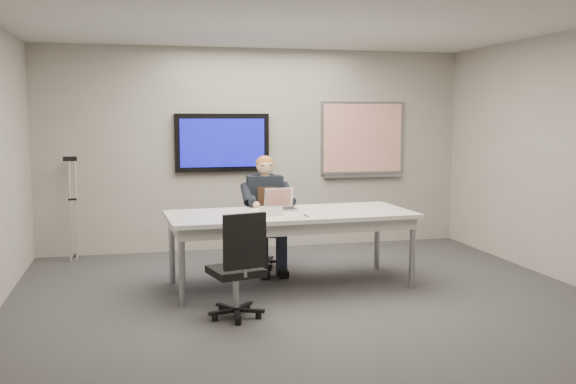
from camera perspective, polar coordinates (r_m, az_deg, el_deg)
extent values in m
cube|color=#333336|center=(6.37, 2.41, -10.23)|extent=(6.00, 6.00, 0.02)
cube|color=silver|center=(6.17, 2.54, 15.50)|extent=(6.00, 6.00, 0.02)
cube|color=gray|center=(9.03, -2.75, 3.80)|extent=(6.00, 0.02, 2.80)
cube|color=gray|center=(3.35, 16.68, -1.40)|extent=(6.00, 0.02, 2.80)
cube|color=silver|center=(7.00, 0.22, -1.99)|extent=(2.71, 1.23, 0.04)
cube|color=beige|center=(7.01, 0.21, -2.71)|extent=(2.59, 1.12, 0.11)
cylinder|color=gray|center=(6.38, -9.41, -6.68)|extent=(0.07, 0.07, 0.78)
cylinder|color=gray|center=(7.10, 10.99, -5.35)|extent=(0.07, 0.07, 0.78)
cylinder|color=gray|center=(7.29, -10.28, -5.03)|extent=(0.07, 0.07, 0.78)
cylinder|color=gray|center=(7.92, 7.92, -4.04)|extent=(0.07, 0.07, 0.78)
cube|color=black|center=(8.90, -5.87, 4.38)|extent=(1.30, 0.08, 0.80)
cube|color=#0E0D99|center=(8.85, -5.83, 4.37)|extent=(1.16, 0.01, 0.66)
cube|color=gray|center=(9.41, 6.61, 4.80)|extent=(1.25, 0.04, 1.05)
cube|color=white|center=(9.39, 6.66, 4.79)|extent=(1.18, 0.01, 0.98)
cube|color=gray|center=(9.41, 6.64, 1.44)|extent=(1.18, 0.05, 0.04)
cylinder|color=gray|center=(7.97, -2.10, -4.81)|extent=(0.06, 0.06, 0.34)
cube|color=black|center=(7.94, -2.11, -3.60)|extent=(0.53, 0.53, 0.07)
cube|color=black|center=(8.09, -2.06, -1.15)|extent=(0.40, 0.14, 0.49)
cylinder|color=gray|center=(6.01, -4.65, -8.62)|extent=(0.06, 0.06, 0.35)
cube|color=black|center=(5.97, -4.67, -7.02)|extent=(0.54, 0.54, 0.07)
cube|color=black|center=(5.71, -3.86, -4.39)|extent=(0.40, 0.15, 0.50)
cube|color=black|center=(7.85, -2.08, -0.69)|extent=(0.44, 0.27, 0.59)
cube|color=#382417|center=(7.72, -1.89, -0.59)|extent=(0.23, 0.04, 0.29)
sphere|color=#DCAF87|center=(7.78, -2.05, 2.33)|extent=(0.21, 0.21, 0.21)
ellipsoid|color=brown|center=(7.79, -2.07, 2.57)|extent=(0.22, 0.22, 0.19)
cube|color=#A8A8AA|center=(7.16, -0.57, -1.53)|extent=(0.33, 0.23, 0.02)
cube|color=black|center=(7.15, -0.55, -1.47)|extent=(0.28, 0.16, 0.00)
cube|color=#A8A8AA|center=(7.29, -0.83, -0.47)|extent=(0.33, 0.08, 0.22)
cube|color=#AF2412|center=(7.29, -0.82, -0.45)|extent=(0.29, 0.06, 0.18)
cylinder|color=black|center=(6.73, 1.62, -2.10)|extent=(0.02, 0.15, 0.01)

